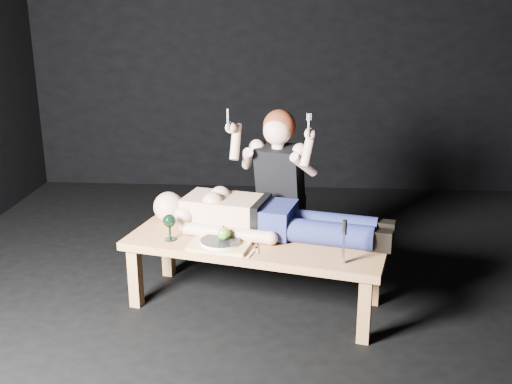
# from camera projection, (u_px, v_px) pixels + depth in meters

# --- Properties ---
(ground) EXTENTS (5.00, 5.00, 0.00)m
(ground) POSITION_uv_depth(u_px,v_px,m) (263.00, 296.00, 4.01)
(ground) COLOR black
(ground) RESTS_ON ground
(back_wall) EXTENTS (5.00, 0.00, 5.00)m
(back_wall) POSITION_uv_depth(u_px,v_px,m) (278.00, 41.00, 5.93)
(back_wall) COLOR black
(back_wall) RESTS_ON ground
(table) EXTENTS (1.71, 0.96, 0.45)m
(table) POSITION_uv_depth(u_px,v_px,m) (255.00, 273.00, 3.84)
(table) COLOR #CE864B
(table) RESTS_ON ground
(lying_man) EXTENTS (1.67, 0.85, 0.26)m
(lying_man) POSITION_uv_depth(u_px,v_px,m) (269.00, 214.00, 3.84)
(lying_man) COLOR #D7AB8A
(lying_man) RESTS_ON table
(kneeling_woman) EXTENTS (0.85, 0.90, 1.23)m
(kneeling_woman) POSITION_uv_depth(u_px,v_px,m) (283.00, 190.00, 4.20)
(kneeling_woman) COLOR black
(kneeling_woman) RESTS_ON ground
(serving_tray) EXTENTS (0.40, 0.32, 0.02)m
(serving_tray) POSITION_uv_depth(u_px,v_px,m) (220.00, 244.00, 3.67)
(serving_tray) COLOR tan
(serving_tray) RESTS_ON table
(plate) EXTENTS (0.28, 0.28, 0.02)m
(plate) POSITION_uv_depth(u_px,v_px,m) (220.00, 241.00, 3.66)
(plate) COLOR white
(plate) RESTS_ON serving_tray
(apple) EXTENTS (0.08, 0.08, 0.08)m
(apple) POSITION_uv_depth(u_px,v_px,m) (224.00, 234.00, 3.66)
(apple) COLOR #36901D
(apple) RESTS_ON plate
(goblet) EXTENTS (0.10, 0.10, 0.17)m
(goblet) POSITION_uv_depth(u_px,v_px,m) (170.00, 227.00, 3.74)
(goblet) COLOR black
(goblet) RESTS_ON table
(fork_flat) EXTENTS (0.07, 0.17, 0.01)m
(fork_flat) POSITION_uv_depth(u_px,v_px,m) (194.00, 242.00, 3.73)
(fork_flat) COLOR #B2B2B7
(fork_flat) RESTS_ON table
(knife_flat) EXTENTS (0.06, 0.17, 0.01)m
(knife_flat) POSITION_uv_depth(u_px,v_px,m) (252.00, 253.00, 3.57)
(knife_flat) COLOR #B2B2B7
(knife_flat) RESTS_ON table
(spoon_flat) EXTENTS (0.04, 0.17, 0.01)m
(spoon_flat) POSITION_uv_depth(u_px,v_px,m) (256.00, 248.00, 3.64)
(spoon_flat) COLOR #B2B2B7
(spoon_flat) RESTS_ON table
(carving_knife) EXTENTS (0.04, 0.04, 0.26)m
(carving_knife) POSITION_uv_depth(u_px,v_px,m) (344.00, 242.00, 3.40)
(carving_knife) COLOR #B2B2B7
(carving_knife) RESTS_ON table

